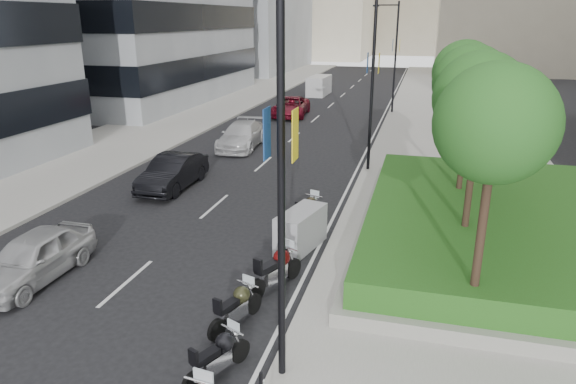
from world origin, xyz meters
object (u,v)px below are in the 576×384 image
(motorcycle_2, at_px, (218,356))
(car_b, at_px, (173,172))
(motorcycle_3, at_px, (237,307))
(delivery_van, at_px, (319,86))
(lamp_post_0, at_px, (273,161))
(lamp_post_1, at_px, (370,74))
(motorcycle_6, at_px, (308,211))
(motorcycle_4, at_px, (276,269))
(car_a, at_px, (33,257))
(car_d, at_px, (291,107))
(lamp_post_2, at_px, (394,52))
(motorcycle_5, at_px, (301,230))
(car_c, at_px, (242,135))

(motorcycle_2, xyz_separation_m, car_b, (-7.26, 12.16, 0.25))
(motorcycle_3, height_order, delivery_van, delivery_van)
(lamp_post_0, relative_size, motorcycle_3, 4.45)
(lamp_post_1, height_order, motorcycle_6, lamp_post_1)
(motorcycle_4, xyz_separation_m, car_a, (-7.37, -1.37, 0.12))
(car_a, bearing_deg, car_d, 89.43)
(lamp_post_2, distance_m, car_d, 9.56)
(lamp_post_0, bearing_deg, motorcycle_3, 132.33)
(motorcycle_3, height_order, motorcycle_5, motorcycle_5)
(motorcycle_3, bearing_deg, lamp_post_1, 13.35)
(lamp_post_0, bearing_deg, lamp_post_1, 90.00)
(motorcycle_5, xyz_separation_m, motorcycle_6, (-0.26, 2.25, -0.14))
(lamp_post_2, bearing_deg, motorcycle_6, -92.87)
(car_c, bearing_deg, lamp_post_2, 56.99)
(lamp_post_0, height_order, motorcycle_2, lamp_post_0)
(car_a, bearing_deg, car_c, 89.40)
(motorcycle_2, bearing_deg, car_b, 54.85)
(motorcycle_3, relative_size, car_a, 0.46)
(lamp_post_0, relative_size, car_c, 1.67)
(motorcycle_4, relative_size, delivery_van, 0.48)
(lamp_post_1, height_order, car_d, lamp_post_1)
(lamp_post_0, bearing_deg, motorcycle_6, 98.18)
(car_d, relative_size, delivery_van, 1.20)
(lamp_post_2, relative_size, motorcycle_3, 4.45)
(motorcycle_3, bearing_deg, motorcycle_4, 7.23)
(lamp_post_0, bearing_deg, car_c, 111.73)
(lamp_post_0, bearing_deg, motorcycle_5, 98.72)
(car_c, bearing_deg, car_d, 84.66)
(car_c, distance_m, car_d, 11.37)
(lamp_post_2, xyz_separation_m, delivery_van, (-8.11, 9.22, -4.16))
(lamp_post_1, distance_m, car_d, 17.18)
(lamp_post_0, xyz_separation_m, lamp_post_2, (0.00, 35.00, 0.00))
(lamp_post_2, bearing_deg, lamp_post_1, -90.00)
(motorcycle_6, bearing_deg, lamp_post_0, -154.84)
(motorcycle_3, xyz_separation_m, motorcycle_6, (0.25, 7.35, 0.01))
(lamp_post_0, xyz_separation_m, car_a, (-8.46, 2.49, -4.31))
(lamp_post_0, distance_m, lamp_post_1, 17.00)
(car_b, xyz_separation_m, delivery_van, (0.38, 32.39, 0.12))
(lamp_post_0, height_order, motorcycle_4, lamp_post_0)
(car_d, bearing_deg, motorcycle_3, -82.88)
(motorcycle_4, distance_m, motorcycle_5, 2.93)
(lamp_post_2, relative_size, car_b, 1.88)
(car_c, relative_size, car_d, 0.96)
(car_a, relative_size, car_b, 0.92)
(lamp_post_2, distance_m, car_b, 25.04)
(motorcycle_6, bearing_deg, car_b, 85.82)
(motorcycle_3, xyz_separation_m, car_d, (-6.32, 29.96, 0.22))
(lamp_post_1, xyz_separation_m, motorcycle_5, (-1.04, -10.21, -4.36))
(motorcycle_4, xyz_separation_m, motorcycle_6, (-0.21, 5.18, -0.06))
(car_b, height_order, car_d, car_b)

